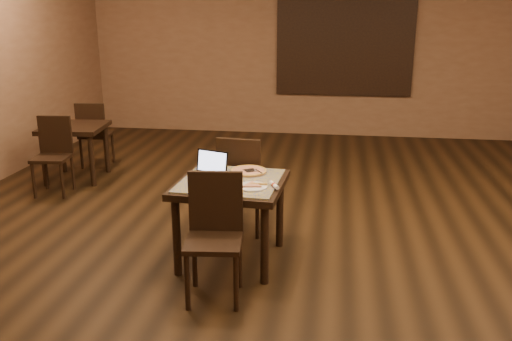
% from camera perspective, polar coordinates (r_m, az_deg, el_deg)
% --- Properties ---
extents(ground, '(10.00, 10.00, 0.00)m').
position_cam_1_polar(ground, '(5.21, 3.33, -8.36)').
color(ground, black).
rests_on(ground, ground).
extents(wall_back, '(8.00, 0.02, 3.00)m').
position_cam_1_polar(wall_back, '(9.74, 6.27, 12.49)').
color(wall_back, '#866144').
rests_on(wall_back, ground).
extents(mural, '(2.34, 0.05, 1.64)m').
position_cam_1_polar(mural, '(9.69, 9.30, 12.65)').
color(mural, '#265F8E').
rests_on(mural, wall_back).
extents(tiled_table, '(0.97, 0.97, 0.76)m').
position_cam_1_polar(tiled_table, '(4.79, -2.67, -2.17)').
color(tiled_table, black).
rests_on(tiled_table, ground).
extents(chair_main_near, '(0.47, 0.47, 0.99)m').
position_cam_1_polar(chair_main_near, '(4.26, -4.37, -6.09)').
color(chair_main_near, black).
rests_on(chair_main_near, ground).
extents(chair_main_far, '(0.49, 0.49, 1.01)m').
position_cam_1_polar(chair_main_far, '(5.39, -1.52, -0.96)').
color(chair_main_far, black).
rests_on(chair_main_far, ground).
extents(laptop, '(0.37, 0.34, 0.22)m').
position_cam_1_polar(laptop, '(4.87, -4.78, 0.10)').
color(laptop, black).
rests_on(laptop, tiled_table).
extents(plate, '(0.26, 0.26, 0.01)m').
position_cam_1_polar(plate, '(4.55, -0.40, -1.71)').
color(plate, white).
rests_on(plate, tiled_table).
extents(pizza_slice, '(0.21, 0.21, 0.02)m').
position_cam_1_polar(pizza_slice, '(4.54, -0.40, -1.54)').
color(pizza_slice, beige).
rests_on(pizza_slice, plate).
extents(pizza_pan, '(0.34, 0.34, 0.01)m').
position_cam_1_polar(pizza_pan, '(4.96, -0.79, -0.18)').
color(pizza_pan, silver).
rests_on(pizza_pan, tiled_table).
extents(pizza_whole, '(0.33, 0.33, 0.02)m').
position_cam_1_polar(pizza_whole, '(4.95, -0.80, -0.03)').
color(pizza_whole, beige).
rests_on(pizza_whole, pizza_pan).
extents(spatula, '(0.24, 0.27, 0.01)m').
position_cam_1_polar(spatula, '(4.93, -0.60, 0.00)').
color(spatula, silver).
rests_on(spatula, pizza_whole).
extents(napkin_roll, '(0.11, 0.16, 0.04)m').
position_cam_1_polar(napkin_roll, '(4.56, 1.91, -1.54)').
color(napkin_roll, white).
rests_on(napkin_roll, tiled_table).
extents(other_table_b, '(0.86, 0.86, 0.73)m').
position_cam_1_polar(other_table_b, '(7.54, -18.55, 3.60)').
color(other_table_b, black).
rests_on(other_table_b, ground).
extents(other_table_b_chair_near, '(0.45, 0.45, 0.94)m').
position_cam_1_polar(other_table_b_chair_near, '(7.09, -20.53, 2.00)').
color(other_table_b_chair_near, black).
rests_on(other_table_b_chair_near, ground).
extents(other_table_b_chair_far, '(0.45, 0.45, 0.94)m').
position_cam_1_polar(other_table_b_chair_far, '(8.04, -16.71, 4.00)').
color(other_table_b_chair_far, black).
rests_on(other_table_b_chair_far, ground).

